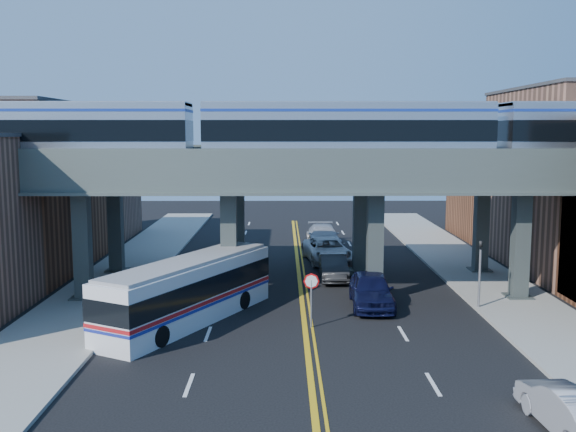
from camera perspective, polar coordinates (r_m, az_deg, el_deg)
The scene contains 18 objects.
ground at distance 28.15m, azimuth 1.72°, elevation -11.68°, with size 120.00×120.00×0.00m, color black.
sidewalk_west at distance 39.13m, azimuth -16.05°, elevation -6.36°, with size 5.00×70.00×0.16m, color gray.
sidewalk_east at distance 39.73m, azimuth 18.07°, elevation -6.23°, with size 5.00×70.00×0.16m, color gray.
building_west_b at distance 46.17m, azimuth -22.69°, elevation 2.25°, with size 8.00×14.00×11.00m, color brown.
building_west_c at distance 58.49m, azimuth -17.83°, elevation 1.97°, with size 8.00×10.00×8.00m, color #8D5F49.
building_east_b at distance 46.95m, azimuth 24.18°, elevation 2.86°, with size 8.00×14.00×12.00m, color #8D5F49.
building_east_c at distance 59.09m, azimuth 18.88°, elevation 2.46°, with size 8.00×10.00×9.00m, color brown.
elevated_viaduct_near at distance 34.70m, azimuth 1.27°, elevation 2.90°, with size 52.00×3.60×7.40m.
elevated_viaduct_far at distance 41.68m, azimuth 0.98°, elevation 3.66°, with size 52.00×3.60×7.40m.
transit_train at distance 34.74m, azimuth 5.23°, elevation 7.50°, with size 47.30×2.97×3.46m.
stop_sign at distance 30.53m, azimuth 2.09°, elevation -6.71°, with size 0.76×0.09×2.63m.
traffic_signal at distance 34.84m, azimuth 16.70°, elevation -4.33°, with size 0.15×0.18×4.10m.
transit_bus at distance 31.86m, azimuth -8.81°, elevation -6.65°, with size 7.60×11.24×2.94m.
car_lane_a at distance 34.54m, azimuth 7.42°, elevation -6.52°, with size 2.18×5.41×1.84m, color #0E1134.
car_lane_b at distance 40.63m, azimuth 4.05°, elevation -4.57°, with size 1.65×4.72×1.56m, color #2A2A2C.
car_lane_c at distance 45.86m, azimuth 3.52°, elevation -3.07°, with size 2.86×6.20×1.72m, color silver.
car_lane_d at distance 51.77m, azimuth 3.15°, elevation -1.83°, with size 2.49×6.12×1.78m, color #ABAAAF.
car_parked_curb at distance 22.38m, azimuth 23.81°, elevation -15.42°, with size 1.61×4.63×1.53m, color #A3A3A7.
Camera 1 is at (-1.03, -26.57, 9.22)m, focal length 40.00 mm.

